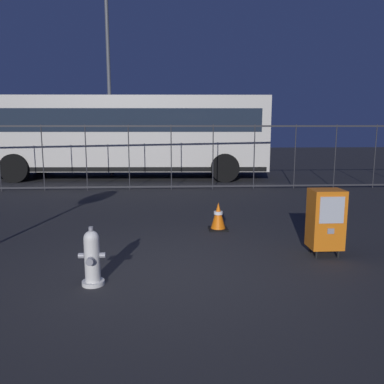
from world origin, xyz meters
TOP-DOWN VIEW (x-y plane):
  - ground_plane at (0.00, 0.00)m, footprint 60.00×60.00m
  - fire_hydrant at (-1.03, -0.35)m, footprint 0.33×0.31m
  - newspaper_box_primary at (2.30, 0.59)m, footprint 0.48×0.42m
  - traffic_cone at (0.86, 2.16)m, footprint 0.36×0.36m
  - fence_barrier at (-0.00, 6.93)m, footprint 18.03×0.04m
  - bus_near at (-1.72, 9.93)m, footprint 10.61×3.18m
  - street_light_near_left at (-2.33, 10.52)m, footprint 0.32×0.32m

SIDE VIEW (x-z plane):
  - ground_plane at x=0.00m, z-range 0.00..0.00m
  - traffic_cone at x=0.86m, z-range -0.01..0.52m
  - fire_hydrant at x=-1.03m, z-range -0.02..0.72m
  - newspaper_box_primary at x=2.30m, z-range 0.06..1.08m
  - fence_barrier at x=0.00m, z-range 0.02..2.02m
  - bus_near at x=-1.72m, z-range 0.21..3.21m
  - street_light_near_left at x=-2.33m, z-range 0.56..7.78m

